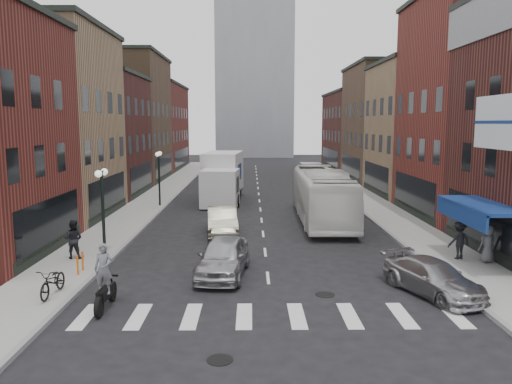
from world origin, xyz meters
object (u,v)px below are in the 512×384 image
at_px(bike_rack, 80,263).
at_px(billboard_sign, 497,124).
at_px(streetlamp_far, 159,168).
at_px(parked_bicycle, 53,281).
at_px(ped_right_a, 459,240).
at_px(sedan_left_far, 222,221).
at_px(streetlamp_near, 102,196).
at_px(motorcycle_rider, 104,279).
at_px(box_truck, 222,178).
at_px(curb_car, 433,278).
at_px(sedan_left_near, 223,257).
at_px(ped_right_c, 488,244).
at_px(transit_bus, 322,195).
at_px(ped_left_solo, 73,239).

bearing_deg(bike_rack, billboard_sign, -2.83).
xyz_separation_m(streetlamp_far, bike_rack, (-0.20, -16.70, -2.36)).
height_order(parked_bicycle, ped_right_a, ped_right_a).
height_order(billboard_sign, sedan_left_far, billboard_sign).
relative_size(streetlamp_near, motorcycle_rider, 1.83).
distance_m(box_truck, ped_right_a, 20.96).
xyz_separation_m(streetlamp_far, curb_car, (13.30, -19.00, -2.29)).
distance_m(streetlamp_near, ped_right_a, 16.12).
bearing_deg(bike_rack, curb_car, -9.68).
bearing_deg(sedan_left_far, bike_rack, -129.84).
bearing_deg(sedan_left_near, parked_bicycle, -148.70).
relative_size(box_truck, curb_car, 2.10).
bearing_deg(box_truck, motorcycle_rider, -91.26).
relative_size(bike_rack, ped_right_c, 0.48).
bearing_deg(curb_car, ped_right_c, 22.49).
xyz_separation_m(billboard_sign, streetlamp_far, (-15.99, 17.50, -3.22)).
bearing_deg(sedan_left_far, sedan_left_near, -91.66).
xyz_separation_m(sedan_left_near, ped_right_c, (11.40, 1.29, 0.20)).
bearing_deg(motorcycle_rider, transit_bus, 59.62).
relative_size(bike_rack, sedan_left_far, 0.17).
relative_size(transit_bus, sedan_left_near, 2.60).
bearing_deg(ped_left_solo, transit_bus, -141.95).
bearing_deg(transit_bus, streetlamp_near, -141.59).
bearing_deg(box_truck, ped_right_a, -51.43).
relative_size(box_truck, ped_right_a, 5.30).
height_order(billboard_sign, sedan_left_near, billboard_sign).
relative_size(bike_rack, transit_bus, 0.07).
relative_size(billboard_sign, streetlamp_far, 0.90).
distance_m(sedan_left_far, ped_right_a, 12.32).
bearing_deg(parked_bicycle, curb_car, 3.77).
xyz_separation_m(billboard_sign, ped_right_c, (1.00, 2.14, -5.16)).
xyz_separation_m(parked_bicycle, ped_right_c, (17.23, 4.02, 0.32)).
distance_m(streetlamp_far, curb_car, 23.31).
bearing_deg(billboard_sign, sedan_left_near, 175.32).
bearing_deg(bike_rack, sedan_left_far, 55.43).
height_order(box_truck, curb_car, box_truck).
distance_m(streetlamp_far, transit_bus, 12.52).
bearing_deg(sedan_left_far, ped_left_solo, -144.30).
bearing_deg(sedan_left_far, streetlamp_far, 114.29).
relative_size(billboard_sign, ped_right_a, 2.18).
distance_m(billboard_sign, motorcycle_rider, 15.28).
xyz_separation_m(streetlamp_near, ped_right_c, (16.99, -1.36, -1.94)).
bearing_deg(billboard_sign, bike_rack, 177.17).
distance_m(transit_bus, ped_right_a, 10.51).
xyz_separation_m(bike_rack, transit_bus, (11.41, 11.27, 1.11)).
bearing_deg(ped_right_c, motorcycle_rider, 1.61).
distance_m(sedan_left_near, sedan_left_far, 7.67).
bearing_deg(ped_right_c, sedan_left_near, -10.20).
bearing_deg(bike_rack, parked_bicycle, -90.76).
distance_m(box_truck, parked_bicycle, 22.63).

